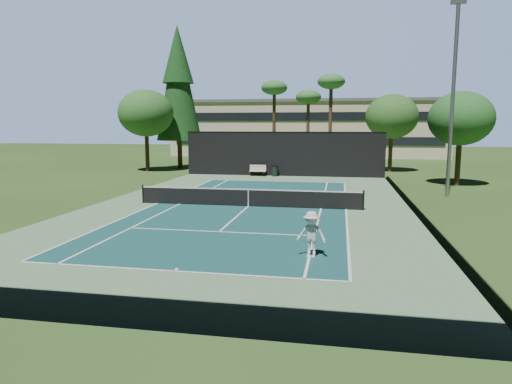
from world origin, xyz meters
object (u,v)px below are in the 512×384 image
at_px(tennis_ball_b, 197,202).
at_px(park_bench, 258,170).
at_px(tennis_ball_c, 294,197).
at_px(trash_bin, 275,171).
at_px(tennis_net, 248,197).
at_px(tennis_ball_d, 189,196).
at_px(player, 311,234).

xyz_separation_m(tennis_ball_b, park_bench, (0.96, 14.97, 0.51)).
bearing_deg(tennis_ball_c, trash_bin, 103.80).
bearing_deg(tennis_net, park_bench, 98.28).
bearing_deg(tennis_net, tennis_ball_b, 169.61).
xyz_separation_m(tennis_ball_b, tennis_ball_d, (-1.24, 2.19, -0.01)).
bearing_deg(tennis_ball_c, tennis_net, -122.56).
bearing_deg(player, tennis_net, 124.43).
xyz_separation_m(park_bench, trash_bin, (1.57, 0.08, -0.07)).
xyz_separation_m(tennis_net, tennis_ball_c, (2.27, 3.56, -0.52)).
xyz_separation_m(tennis_ball_c, trash_bin, (-2.97, 12.07, 0.44)).
height_order(tennis_ball_d, trash_bin, trash_bin).
xyz_separation_m(player, park_bench, (-6.43, 25.02, -0.27)).
bearing_deg(tennis_ball_d, trash_bin, 73.65).
relative_size(tennis_net, tennis_ball_d, 212.91).
distance_m(player, tennis_ball_c, 13.18).
height_order(tennis_ball_c, trash_bin, trash_bin).
relative_size(tennis_net, tennis_ball_b, 177.55).
distance_m(player, park_bench, 25.84).
distance_m(tennis_ball_d, trash_bin, 13.40).
distance_m(tennis_net, tennis_ball_d, 5.29).
xyz_separation_m(tennis_ball_b, tennis_ball_c, (5.50, 2.97, 0.00)).
bearing_deg(player, trash_bin, 111.62).
distance_m(tennis_ball_c, trash_bin, 12.44).
distance_m(tennis_ball_b, park_bench, 15.01).
relative_size(park_bench, trash_bin, 1.59).
relative_size(tennis_ball_c, trash_bin, 0.08).
relative_size(tennis_net, player, 7.87).
xyz_separation_m(tennis_ball_d, park_bench, (2.20, 12.77, 0.52)).
xyz_separation_m(tennis_net, player, (4.17, -9.47, 0.26)).
distance_m(tennis_net, tennis_ball_c, 4.26).
relative_size(tennis_net, trash_bin, 13.65).
bearing_deg(tennis_ball_c, player, -81.73).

